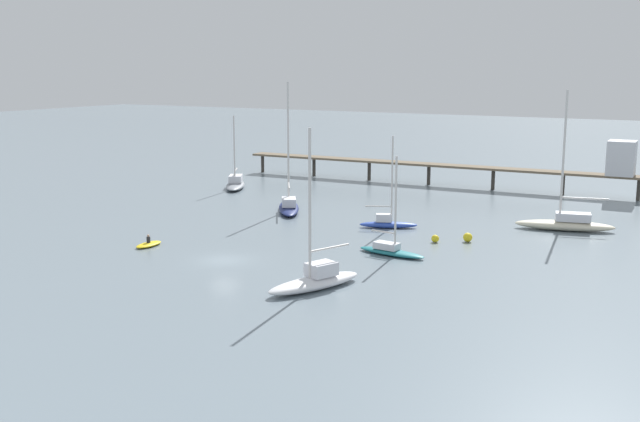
# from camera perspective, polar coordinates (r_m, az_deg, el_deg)

# --- Properties ---
(ground_plane) EXTENTS (400.00, 400.00, 0.00)m
(ground_plane) POSITION_cam_1_polar(r_m,az_deg,el_deg) (66.98, -7.14, -3.67)
(ground_plane) COLOR slate
(pier) EXTENTS (57.42, 4.41, 7.40)m
(pier) POSITION_cam_1_polar(r_m,az_deg,el_deg) (105.54, 14.43, 3.56)
(pier) COLOR brown
(pier) RESTS_ON ground_plane
(sailboat_blue) EXTENTS (6.03, 3.71, 9.60)m
(sailboat_blue) POSITION_cam_1_polar(r_m,az_deg,el_deg) (79.70, 5.08, -0.77)
(sailboat_blue) COLOR #2D4CB7
(sailboat_blue) RESTS_ON ground_plane
(sailboat_gray) EXTENTS (6.20, 8.37, 10.01)m
(sailboat_gray) POSITION_cam_1_polar(r_m,az_deg,el_deg) (105.81, -6.34, 2.09)
(sailboat_gray) COLOR gray
(sailboat_gray) RESTS_ON ground_plane
(sailboat_white) EXTENTS (5.23, 8.76, 12.23)m
(sailboat_white) POSITION_cam_1_polar(r_m,az_deg,el_deg) (57.96, -0.34, -5.08)
(sailboat_white) COLOR white
(sailboat_white) RESTS_ON ground_plane
(sailboat_cream) EXTENTS (10.19, 4.59, 14.29)m
(sailboat_cream) POSITION_cam_1_polar(r_m,az_deg,el_deg) (82.17, 17.91, -0.80)
(sailboat_cream) COLOR beige
(sailboat_cream) RESTS_ON ground_plane
(sailboat_teal) EXTENTS (6.76, 2.54, 8.92)m
(sailboat_teal) POSITION_cam_1_polar(r_m,az_deg,el_deg) (68.44, 5.31, -2.82)
(sailboat_teal) COLOR #1E727A
(sailboat_teal) RESTS_ON ground_plane
(sailboat_navy) EXTENTS (7.14, 9.47, 14.87)m
(sailboat_navy) POSITION_cam_1_polar(r_m,az_deg,el_deg) (88.51, -2.35, 0.51)
(sailboat_navy) COLOR navy
(sailboat_navy) RESTS_ON ground_plane
(dinghy_yellow) EXTENTS (1.46, 3.14, 1.14)m
(dinghy_yellow) POSITION_cam_1_polar(r_m,az_deg,el_deg) (73.26, -12.69, -2.43)
(dinghy_yellow) COLOR yellow
(dinghy_yellow) RESTS_ON ground_plane
(mooring_buoy_far) EXTENTS (0.75, 0.75, 0.75)m
(mooring_buoy_far) POSITION_cam_1_polar(r_m,az_deg,el_deg) (73.79, 8.61, -2.05)
(mooring_buoy_far) COLOR yellow
(mooring_buoy_far) RESTS_ON ground_plane
(mooring_buoy_inner) EXTENTS (0.89, 0.89, 0.89)m
(mooring_buoy_inner) POSITION_cam_1_polar(r_m,az_deg,el_deg) (74.53, 10.98, -1.95)
(mooring_buoy_inner) COLOR yellow
(mooring_buoy_inner) RESTS_ON ground_plane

